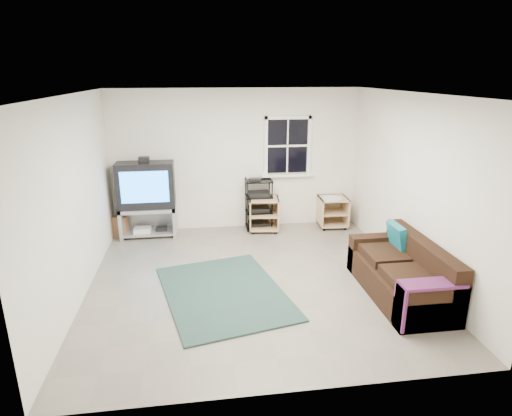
{
  "coord_description": "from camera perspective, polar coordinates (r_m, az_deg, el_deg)",
  "views": [
    {
      "loc": [
        -0.74,
        -5.51,
        2.86
      ],
      "look_at": [
        0.09,
        0.4,
        0.96
      ],
      "focal_mm": 30.0,
      "sensor_mm": 36.0,
      "label": 1
    }
  ],
  "objects": [
    {
      "name": "sofa",
      "position": [
        6.07,
        18.97,
        -8.43
      ],
      "size": [
        0.8,
        1.81,
        0.83
      ],
      "color": "black",
      "rests_on": "ground"
    },
    {
      "name": "av_rack",
      "position": [
        8.07,
        0.37,
        0.11
      ],
      "size": [
        0.49,
        0.36,
        0.98
      ],
      "color": "black",
      "rests_on": "ground"
    },
    {
      "name": "room",
      "position": [
        8.08,
        4.21,
        7.74
      ],
      "size": [
        4.6,
        4.62,
        4.6
      ],
      "color": "slate",
      "rests_on": "ground"
    },
    {
      "name": "tv_unit",
      "position": [
        7.87,
        -14.38,
        1.92
      ],
      "size": [
        0.99,
        0.5,
        1.46
      ],
      "color": "#9C9CA3",
      "rests_on": "ground"
    },
    {
      "name": "paper_bag",
      "position": [
        8.15,
        -17.65,
        -2.34
      ],
      "size": [
        0.3,
        0.22,
        0.38
      ],
      "primitive_type": "cube",
      "rotation": [
        0.0,
        0.0,
        -0.2
      ],
      "color": "#9C6D45",
      "rests_on": "ground"
    },
    {
      "name": "shag_rug",
      "position": [
        5.92,
        -4.29,
        -11.14
      ],
      "size": [
        1.93,
        2.36,
        0.02
      ],
      "primitive_type": "cube",
      "rotation": [
        0.0,
        0.0,
        0.22
      ],
      "color": "black",
      "rests_on": "ground"
    },
    {
      "name": "side_table_left",
      "position": [
        8.07,
        1.06,
        -0.57
      ],
      "size": [
        0.6,
        0.6,
        0.63
      ],
      "rotation": [
        0.0,
        0.0,
        -0.13
      ],
      "color": "#D2AE81",
      "rests_on": "ground"
    },
    {
      "name": "side_table_right",
      "position": [
        8.36,
        10.11,
        -0.18
      ],
      "size": [
        0.55,
        0.57,
        0.61
      ],
      "rotation": [
        0.0,
        0.0,
        -0.05
      ],
      "color": "#D2AE81",
      "rests_on": "ground"
    }
  ]
}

